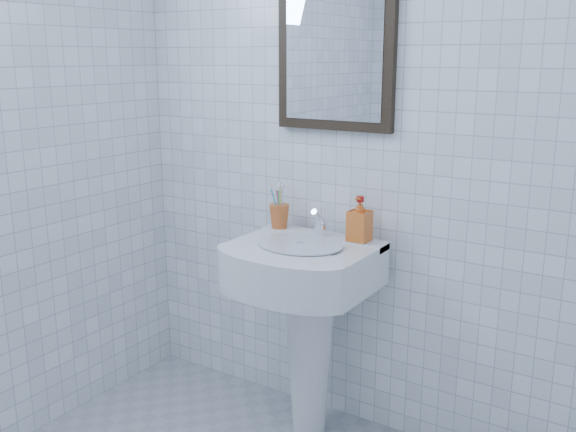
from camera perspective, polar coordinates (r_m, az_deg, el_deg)
The scene contains 6 objects.
wall_back at distance 2.52m, azimuth 7.12°, elevation 7.68°, with size 2.20×0.02×2.50m, color white.
washbasin at distance 2.57m, azimuth 1.70°, elevation -8.00°, with size 0.54×0.40×0.83m.
faucet at distance 2.55m, azimuth 2.89°, elevation -0.74°, with size 0.05×0.10×0.12m.
toothbrush_cup at distance 2.67m, azimuth -0.78°, elevation -0.01°, with size 0.08×0.08×0.10m, color #CB5D26, non-canonical shape.
soap_dispenser at distance 2.49m, azimuth 6.39°, elevation -0.24°, with size 0.08×0.08×0.18m, color #C64313.
wall_mirror at distance 2.55m, azimuth 4.20°, elevation 14.57°, with size 0.50×0.04×0.62m.
Camera 1 is at (1.09, -1.06, 1.52)m, focal length 40.00 mm.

